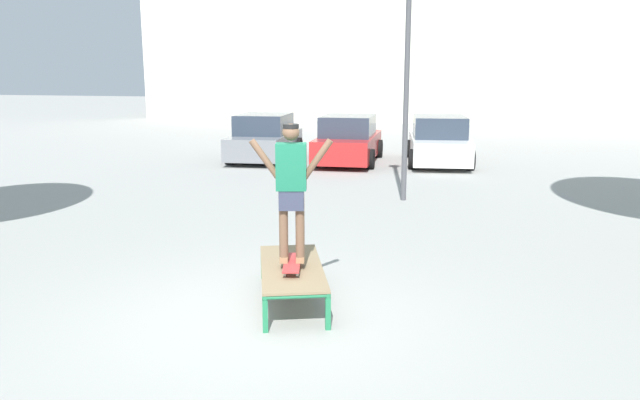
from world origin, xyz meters
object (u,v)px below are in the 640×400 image
Objects in this scene: skate_box at (292,270)px; skater at (291,184)px; skateboard at (292,263)px; car_grey at (265,138)px; light_post at (408,25)px; car_white at (439,142)px; car_red at (348,141)px.

skate_box is 1.12m from skater.
skateboard is at bearing -70.31° from skate_box.
skateboard reaches higher than skate_box.
skate_box is 0.47× the size of car_grey.
skateboard is at bearing -69.83° from car_grey.
car_grey is at bearing 110.18° from skate_box.
skater is 7.11m from light_post.
skater is (-0.00, 0.00, 0.99)m from skateboard.
skate_box is 12.91m from car_grey.
light_post is (-0.45, -5.92, 3.13)m from car_white.
car_grey is (-4.49, 12.23, -0.84)m from skater.
light_post is (0.66, 6.70, 2.29)m from skater.
skate_box is at bearing -69.82° from car_grey.
skater reaches higher than skate_box.
skate_box is 7.45m from light_post.
skateboard is 12.67m from car_white.
skater is 0.40× the size of car_red.
light_post is at bearing -94.39° from car_white.
light_post is (0.70, 6.59, 3.41)m from skate_box.
skateboard is 0.49× the size of skater.
light_post is at bearing 84.38° from skateboard.
car_white is at bearing 8.50° from car_red.
car_grey reaches higher than skateboard.
car_white is 0.75× the size of light_post.
car_grey is (-4.45, 12.11, 0.28)m from skate_box.
skater is (0.04, -0.11, 1.12)m from skate_box.
car_white is 6.71m from light_post.
skate_box is at bearing 109.69° from skateboard.
car_grey is at bearing -176.03° from car_white.
skate_box is 12.20m from car_red.
light_post is (0.66, 6.70, 3.29)m from skateboard.
skater reaches higher than car_white.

